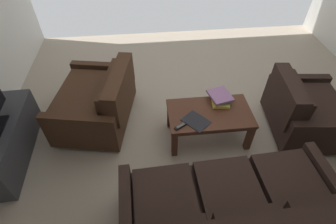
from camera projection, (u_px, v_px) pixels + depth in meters
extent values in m
cube|color=tan|center=(204.00, 121.00, 3.59)|extent=(5.66, 5.27, 0.01)
cylinder|color=black|center=(282.00, 179.00, 2.90)|extent=(0.05, 0.05, 0.06)
cylinder|color=black|center=(143.00, 198.00, 2.74)|extent=(0.05, 0.05, 0.06)
cube|color=black|center=(228.00, 211.00, 2.41)|extent=(1.78, 0.92, 0.39)
cube|color=black|center=(294.00, 188.00, 2.30)|extent=(0.57, 0.77, 0.10)
cube|color=black|center=(232.00, 197.00, 2.25)|extent=(0.57, 0.77, 0.10)
cube|color=black|center=(166.00, 206.00, 2.19)|extent=(0.57, 0.77, 0.10)
cube|color=black|center=(316.00, 212.00, 2.03)|extent=(0.53, 0.14, 0.30)
cube|color=black|center=(246.00, 223.00, 1.97)|extent=(0.53, 0.14, 0.30)
cube|color=black|center=(322.00, 195.00, 2.45)|extent=(0.13, 0.85, 0.55)
cube|color=black|center=(129.00, 223.00, 2.26)|extent=(0.13, 0.85, 0.55)
cylinder|color=black|center=(81.00, 98.00, 3.89)|extent=(0.06, 0.06, 0.06)
cylinder|color=black|center=(61.00, 137.00, 3.34)|extent=(0.06, 0.06, 0.06)
cylinder|color=black|center=(130.00, 100.00, 3.85)|extent=(0.06, 0.06, 0.06)
cylinder|color=black|center=(119.00, 141.00, 3.29)|extent=(0.06, 0.06, 0.06)
cube|color=#422819|center=(95.00, 107.00, 3.44)|extent=(1.04, 1.10, 0.37)
cube|color=#422819|center=(90.00, 93.00, 3.28)|extent=(0.93, 1.01, 0.10)
cube|color=#422819|center=(119.00, 88.00, 3.17)|extent=(0.36, 0.96, 0.43)
cube|color=#422819|center=(111.00, 87.00, 3.18)|extent=(0.28, 0.86, 0.30)
cube|color=#422819|center=(104.00, 79.00, 3.76)|extent=(0.88, 0.27, 0.53)
cube|color=#422819|center=(81.00, 133.00, 3.02)|extent=(0.88, 0.27, 0.53)
cube|color=#4C2819|center=(210.00, 114.00, 3.10)|extent=(1.01, 0.58, 0.04)
cube|color=#4C2819|center=(209.00, 116.00, 3.13)|extent=(0.93, 0.52, 0.05)
cube|color=#4C2819|center=(237.00, 110.00, 3.46)|extent=(0.07, 0.07, 0.40)
cube|color=#4C2819|center=(170.00, 115.00, 3.39)|extent=(0.07, 0.07, 0.40)
cube|color=#4C2819|center=(249.00, 137.00, 3.12)|extent=(0.07, 0.07, 0.40)
cube|color=#4C2819|center=(174.00, 144.00, 3.05)|extent=(0.07, 0.07, 0.40)
cube|color=#38383D|center=(6.00, 142.00, 3.00)|extent=(0.46, 1.29, 0.51)
cube|color=black|center=(3.00, 146.00, 2.95)|extent=(0.21, 0.25, 0.06)
cylinder|color=black|center=(334.00, 144.00, 3.26)|extent=(0.06, 0.06, 0.06)
cylinder|color=black|center=(315.00, 111.00, 3.68)|extent=(0.06, 0.06, 0.06)
cylinder|color=black|center=(280.00, 144.00, 3.26)|extent=(0.06, 0.06, 0.06)
cylinder|color=black|center=(267.00, 111.00, 3.68)|extent=(0.06, 0.06, 0.06)
cube|color=black|center=(304.00, 116.00, 3.33)|extent=(0.89, 0.85, 0.35)
cube|color=black|center=(312.00, 104.00, 3.17)|extent=(0.78, 0.78, 0.10)
cube|color=black|center=(286.00, 96.00, 3.08)|extent=(0.26, 0.78, 0.45)
cube|color=black|center=(295.00, 96.00, 3.08)|extent=(0.19, 0.70, 0.31)
cube|color=black|center=(320.00, 139.00, 2.97)|extent=(0.81, 0.19, 0.51)
cube|color=black|center=(294.00, 91.00, 3.58)|extent=(0.81, 0.19, 0.51)
cube|color=#E0CC4C|center=(220.00, 100.00, 3.22)|extent=(0.24, 0.31, 0.03)
cube|color=silver|center=(220.00, 98.00, 3.20)|extent=(0.21, 0.27, 0.02)
cube|color=#337F51|center=(221.00, 98.00, 3.18)|extent=(0.20, 0.25, 0.02)
cube|color=#996699|center=(220.00, 95.00, 3.17)|extent=(0.31, 0.34, 0.03)
cube|color=black|center=(181.00, 126.00, 2.91)|extent=(0.16, 0.12, 0.02)
cube|color=#59595B|center=(181.00, 125.00, 2.91)|extent=(0.11, 0.08, 0.00)
cube|color=black|center=(196.00, 121.00, 2.98)|extent=(0.36, 0.37, 0.01)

